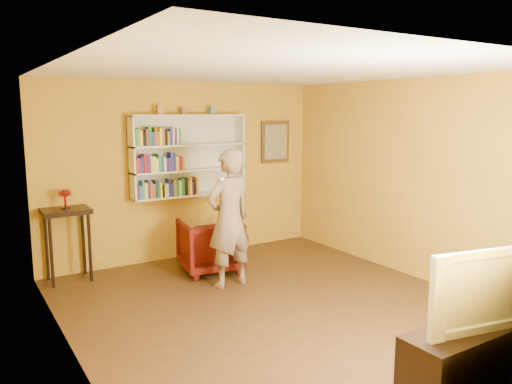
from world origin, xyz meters
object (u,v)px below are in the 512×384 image
(console_table, at_px, (66,221))
(person, at_px, (229,218))
(tv_cabinet, at_px, (475,355))
(ruby_lustre, at_px, (65,195))
(bookshelf, at_px, (187,156))
(armchair, at_px, (210,245))
(television, at_px, (480,286))

(console_table, distance_m, person, 2.18)
(console_table, relative_size, tv_cabinet, 0.68)
(tv_cabinet, bearing_deg, ruby_lustre, 117.21)
(bookshelf, xyz_separation_m, ruby_lustre, (-1.84, -0.16, -0.42))
(armchair, relative_size, tv_cabinet, 0.57)
(armchair, height_order, person, person)
(tv_cabinet, bearing_deg, bookshelf, 95.85)
(person, height_order, tv_cabinet, person)
(bookshelf, height_order, ruby_lustre, bookshelf)
(bookshelf, height_order, television, bookshelf)
(console_table, relative_size, armchair, 1.20)
(bookshelf, xyz_separation_m, person, (-0.10, -1.48, -0.69))
(bookshelf, bearing_deg, television, -84.15)
(bookshelf, bearing_deg, tv_cabinet, -84.15)
(bookshelf, relative_size, person, 1.00)
(person, bearing_deg, ruby_lustre, -44.20)
(ruby_lustre, relative_size, tv_cabinet, 0.18)
(armchair, distance_m, person, 0.86)
(armchair, xyz_separation_m, television, (0.51, -3.86, 0.48))
(console_table, distance_m, tv_cabinet, 5.09)
(console_table, bearing_deg, armchair, -19.55)
(bookshelf, xyz_separation_m, console_table, (-1.84, -0.16, -0.78))
(console_table, xyz_separation_m, television, (2.31, -4.50, 0.04))
(tv_cabinet, bearing_deg, person, 100.21)
(armchair, bearing_deg, person, 94.61)
(console_table, xyz_separation_m, armchair, (1.80, -0.64, -0.44))
(console_table, distance_m, television, 5.06)
(person, bearing_deg, armchair, -102.14)
(armchair, height_order, tv_cabinet, armchair)
(tv_cabinet, bearing_deg, console_table, 117.21)
(tv_cabinet, bearing_deg, armchair, 97.57)
(ruby_lustre, xyz_separation_m, television, (2.31, -4.50, -0.32))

